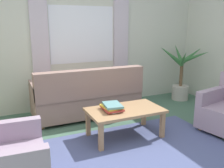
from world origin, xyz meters
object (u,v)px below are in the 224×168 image
at_px(book_stack_on_table, 112,107).
at_px(potted_plant, 181,76).
at_px(couch, 87,97).
at_px(coffee_table, 125,113).

distance_m(book_stack_on_table, potted_plant, 2.50).
distance_m(couch, coffee_table, 1.07).
xyz_separation_m(coffee_table, book_stack_on_table, (-0.19, 0.03, 0.11)).
height_order(coffee_table, book_stack_on_table, book_stack_on_table).
bearing_deg(potted_plant, coffee_table, -149.11).
bearing_deg(coffee_table, potted_plant, 30.89).
bearing_deg(couch, book_stack_on_table, 92.07).
relative_size(coffee_table, book_stack_on_table, 3.02).
xyz_separation_m(couch, coffee_table, (0.23, -1.05, 0.01)).
bearing_deg(book_stack_on_table, couch, 92.07).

